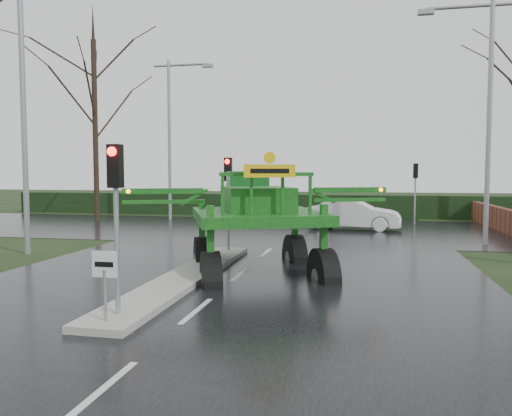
% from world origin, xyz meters
% --- Properties ---
extents(ground, '(140.00, 140.00, 0.00)m').
position_xyz_m(ground, '(0.00, 0.00, 0.00)').
color(ground, black).
rests_on(ground, ground).
extents(road_main, '(14.00, 80.00, 0.02)m').
position_xyz_m(road_main, '(0.00, 10.00, 0.00)').
color(road_main, black).
rests_on(road_main, ground).
extents(road_cross, '(80.00, 12.00, 0.02)m').
position_xyz_m(road_cross, '(0.00, 16.00, 0.01)').
color(road_cross, black).
rests_on(road_cross, ground).
extents(median_island, '(1.20, 10.00, 0.16)m').
position_xyz_m(median_island, '(-1.30, 3.00, 0.09)').
color(median_island, gray).
rests_on(median_island, ground).
extents(hedge_row, '(44.00, 0.90, 1.50)m').
position_xyz_m(hedge_row, '(0.00, 24.00, 0.75)').
color(hedge_row, black).
rests_on(hedge_row, ground).
extents(brick_wall, '(0.40, 20.00, 1.20)m').
position_xyz_m(brick_wall, '(10.50, 16.00, 0.60)').
color(brick_wall, '#592D1E').
rests_on(brick_wall, ground).
extents(keep_left_sign, '(0.50, 0.07, 1.35)m').
position_xyz_m(keep_left_sign, '(-1.30, -1.50, 1.06)').
color(keep_left_sign, gray).
rests_on(keep_left_sign, ground).
extents(traffic_signal_near, '(0.26, 0.33, 3.52)m').
position_xyz_m(traffic_signal_near, '(-1.30, -1.01, 2.59)').
color(traffic_signal_near, gray).
rests_on(traffic_signal_near, ground).
extents(traffic_signal_mid, '(0.26, 0.33, 3.52)m').
position_xyz_m(traffic_signal_mid, '(-1.30, 7.49, 2.59)').
color(traffic_signal_mid, gray).
rests_on(traffic_signal_mid, ground).
extents(traffic_signal_far, '(0.26, 0.33, 3.52)m').
position_xyz_m(traffic_signal_far, '(6.50, 20.01, 2.59)').
color(traffic_signal_far, gray).
rests_on(traffic_signal_far, ground).
extents(street_light_left_near, '(3.85, 0.30, 10.00)m').
position_xyz_m(street_light_left_near, '(-8.19, 6.00, 5.99)').
color(street_light_left_near, gray).
rests_on(street_light_left_near, ground).
extents(street_light_right, '(3.85, 0.30, 10.00)m').
position_xyz_m(street_light_right, '(8.19, 12.00, 5.99)').
color(street_light_right, gray).
rests_on(street_light_right, ground).
extents(street_light_left_far, '(3.85, 0.30, 10.00)m').
position_xyz_m(street_light_left_far, '(-8.19, 20.00, 5.99)').
color(street_light_left_far, gray).
rests_on(street_light_left_far, ground).
extents(tree_left_far, '(7.70, 7.70, 13.26)m').
position_xyz_m(tree_left_far, '(-12.50, 18.00, 7.15)').
color(tree_left_far, black).
rests_on(tree_left_far, ground).
extents(crop_sprayer, '(7.36, 5.92, 4.41)m').
position_xyz_m(crop_sprayer, '(-0.58, 2.87, 2.08)').
color(crop_sprayer, black).
rests_on(crop_sprayer, ground).
extents(white_sedan, '(4.96, 2.06, 1.59)m').
position_xyz_m(white_sedan, '(3.06, 16.42, 0.00)').
color(white_sedan, white).
rests_on(white_sedan, ground).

